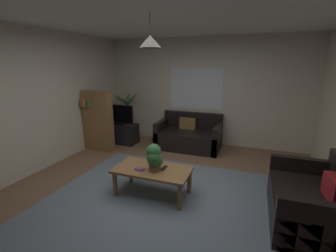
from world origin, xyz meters
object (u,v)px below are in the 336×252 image
object	(u,v)px
couch_under_window	(189,137)
pendant_lamp	(150,41)
potted_plant_on_table	(154,157)
tv	(119,114)
bookshelf_corner	(98,121)
remote_on_table_0	(164,168)
coffee_table	(153,173)
couch_right_side	(312,203)
tv_stand	(120,133)
potted_palm_corner	(128,116)
book_on_table_0	(140,169)

from	to	relation	value
couch_under_window	pendant_lamp	world-z (taller)	pendant_lamp
potted_plant_on_table	tv	world-z (taller)	tv
couch_under_window	bookshelf_corner	xyz separation A→B (m)	(-1.97, -0.88, 0.44)
bookshelf_corner	remote_on_table_0	bearing A→B (deg)	-31.60
coffee_table	remote_on_table_0	xyz separation A→B (m)	(0.16, 0.06, 0.08)
couch_under_window	potted_plant_on_table	size ratio (longest dim) A/B	3.64
couch_right_side	tv	xyz separation A→B (m)	(-4.00, 1.94, 0.48)
pendant_lamp	tv	bearing A→B (deg)	132.22
couch_right_side	tv_stand	bearing A→B (deg)	-116.17
tv_stand	pendant_lamp	size ratio (longest dim) A/B	2.03
couch_right_side	couch_under_window	bearing A→B (deg)	-134.94
coffee_table	pendant_lamp	xyz separation A→B (m)	(0.00, -0.00, 1.91)
couch_under_window	couch_right_side	world-z (taller)	same
potted_palm_corner	couch_right_side	bearing A→B (deg)	-31.11
pendant_lamp	couch_right_side	bearing A→B (deg)	1.95
potted_plant_on_table	coffee_table	bearing A→B (deg)	139.51
pendant_lamp	coffee_table	bearing A→B (deg)	172.87
potted_plant_on_table	pendant_lamp	bearing A→B (deg)	139.51
bookshelf_corner	couch_right_side	bearing A→B (deg)	-17.62
couch_right_side	book_on_table_0	distance (m)	2.35
remote_on_table_0	potted_palm_corner	xyz separation A→B (m)	(-2.03, 2.44, 0.15)
tv	potted_palm_corner	distance (m)	0.51
coffee_table	tv	size ratio (longest dim) A/B	1.46
coffee_table	remote_on_table_0	bearing A→B (deg)	20.40
remote_on_table_0	couch_under_window	bearing A→B (deg)	98.38
tv_stand	potted_palm_corner	size ratio (longest dim) A/B	0.67
bookshelf_corner	pendant_lamp	size ratio (longest dim) A/B	3.15
couch_right_side	potted_plant_on_table	size ratio (longest dim) A/B	3.32
coffee_table	couch_right_side	bearing A→B (deg)	1.95
potted_palm_corner	pendant_lamp	size ratio (longest dim) A/B	3.02
pendant_lamp	book_on_table_0	bearing A→B (deg)	-149.51
couch_under_window	book_on_table_0	distance (m)	2.39
potted_palm_corner	pendant_lamp	xyz separation A→B (m)	(1.86, -2.51, 1.68)
book_on_table_0	tv_stand	xyz separation A→B (m)	(-1.66, 2.14, -0.19)
coffee_table	bookshelf_corner	size ratio (longest dim) A/B	0.83
potted_plant_on_table	pendant_lamp	world-z (taller)	pendant_lamp
tv_stand	tv	bearing A→B (deg)	-90.00
tv_stand	pendant_lamp	distance (m)	3.40
coffee_table	tv	world-z (taller)	tv
couch_under_window	tv	bearing A→B (deg)	-171.46
coffee_table	pendant_lamp	world-z (taller)	pendant_lamp
tv	pendant_lamp	bearing A→B (deg)	-47.78
remote_on_table_0	tv_stand	size ratio (longest dim) A/B	0.18
couch_right_side	coffee_table	xyz separation A→B (m)	(-2.17, -0.07, 0.09)
couch_under_window	remote_on_table_0	distance (m)	2.24
potted_plant_on_table	book_on_table_0	bearing A→B (deg)	-166.13
remote_on_table_0	potted_plant_on_table	xyz separation A→B (m)	(-0.11, -0.11, 0.20)
couch_under_window	potted_plant_on_table	distance (m)	2.36
book_on_table_0	pendant_lamp	distance (m)	1.84
potted_plant_on_table	tv_stand	world-z (taller)	potted_plant_on_table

